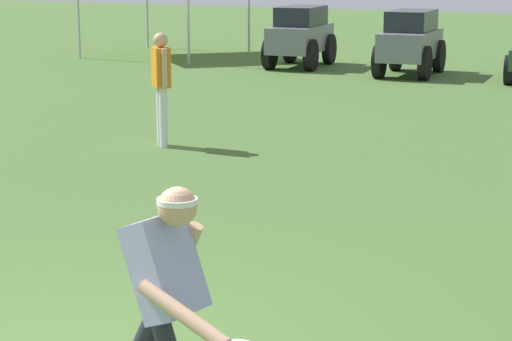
% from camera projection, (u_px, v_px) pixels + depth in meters
% --- Properties ---
extents(frisbee_thrower, '(1.06, 0.58, 1.42)m').
position_uv_depth(frisbee_thrower, '(165.00, 298.00, 5.34)').
color(frisbee_thrower, '#23232D').
rests_on(frisbee_thrower, ground_plane).
extents(teammate_near_sideline, '(0.40, 0.40, 1.56)m').
position_uv_depth(teammate_near_sideline, '(161.00, 78.00, 13.58)').
color(teammate_near_sideline, silver).
rests_on(teammate_near_sideline, ground_plane).
extents(parked_car_slot_a, '(1.42, 2.45, 1.40)m').
position_uv_depth(parked_car_slot_a, '(300.00, 35.00, 23.27)').
color(parked_car_slot_a, slate).
rests_on(parked_car_slot_a, ground_plane).
extents(parked_car_slot_b, '(1.37, 2.43, 1.40)m').
position_uv_depth(parked_car_slot_b, '(411.00, 41.00, 21.65)').
color(parked_car_slot_b, slate).
rests_on(parked_car_slot_b, ground_plane).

